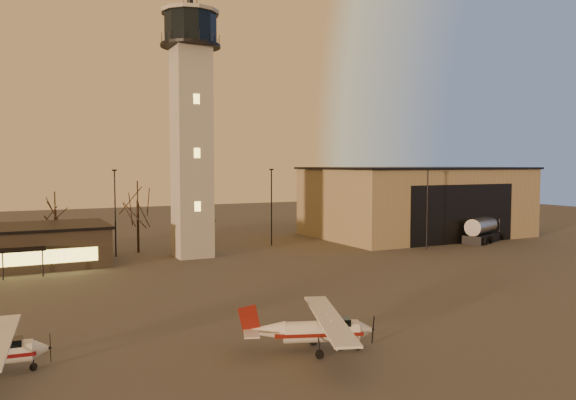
{
  "coord_description": "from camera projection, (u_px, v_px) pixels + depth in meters",
  "views": [
    {
      "loc": [
        -19.31,
        -32.76,
        10.75
      ],
      "look_at": [
        3.83,
        13.0,
        7.47
      ],
      "focal_mm": 35.0,
      "sensor_mm": 36.0,
      "label": 1
    }
  ],
  "objects": [
    {
      "name": "ground",
      "position": [
        324.0,
        321.0,
        38.56
      ],
      "size": [
        220.0,
        220.0,
        0.0
      ],
      "primitive_type": "plane",
      "color": "#3D3A38",
      "rests_on": "ground"
    },
    {
      "name": "control_tower",
      "position": [
        191.0,
        115.0,
        64.23
      ],
      "size": [
        6.8,
        6.8,
        32.6
      ],
      "color": "#A29E99",
      "rests_on": "ground"
    },
    {
      "name": "hangar",
      "position": [
        415.0,
        201.0,
        84.7
      ],
      "size": [
        30.6,
        20.6,
        10.3
      ],
      "color": "#978463",
      "rests_on": "ground"
    },
    {
      "name": "light_poles",
      "position": [
        194.0,
        210.0,
        66.05
      ],
      "size": [
        58.5,
        12.25,
        10.14
      ],
      "color": "black",
      "rests_on": "ground"
    },
    {
      "name": "tree_row",
      "position": [
        58.0,
        205.0,
        66.88
      ],
      "size": [
        37.2,
        9.2,
        8.8
      ],
      "color": "black",
      "rests_on": "ground"
    },
    {
      "name": "cessna_front",
      "position": [
        323.0,
        335.0,
        32.16
      ],
      "size": [
        8.33,
        10.15,
        2.86
      ],
      "rotation": [
        0.0,
        0.0,
        -0.36
      ],
      "color": "silver",
      "rests_on": "ground"
    },
    {
      "name": "fuel_truck",
      "position": [
        484.0,
        232.0,
        77.83
      ],
      "size": [
        9.58,
        6.1,
        3.45
      ],
      "rotation": [
        0.0,
        0.0,
        0.41
      ],
      "color": "black",
      "rests_on": "ground"
    }
  ]
}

